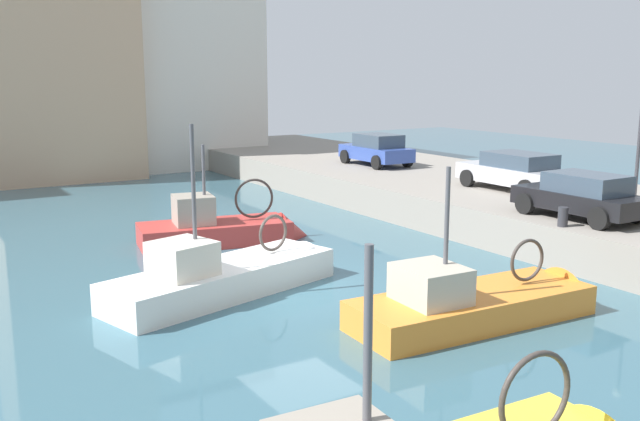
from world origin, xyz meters
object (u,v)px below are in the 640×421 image
(parked_car_blue, at_px, (377,149))
(parked_car_silver, at_px, (516,171))
(mooring_bollard_mid, at_px, (563,217))
(fishing_boat_white, at_px, (233,287))
(parked_car_black, at_px, (582,196))
(fishing_boat_red, at_px, (226,238))
(fishing_boat_orange, at_px, (484,314))

(parked_car_blue, height_order, parked_car_silver, parked_car_blue)
(parked_car_silver, height_order, mooring_bollard_mid, parked_car_silver)
(parked_car_silver, bearing_deg, mooring_bollard_mid, -125.04)
(fishing_boat_white, bearing_deg, parked_car_silver, 10.29)
(parked_car_blue, height_order, parked_car_black, parked_car_blue)
(fishing_boat_white, distance_m, parked_car_silver, 12.72)
(parked_car_blue, xyz_separation_m, parked_car_black, (-2.19, -13.11, -0.04))
(fishing_boat_red, bearing_deg, mooring_bollard_mid, -49.22)
(fishing_boat_orange, xyz_separation_m, mooring_bollard_mid, (4.88, 1.97, 1.37))
(parked_car_black, bearing_deg, fishing_boat_orange, -158.79)
(fishing_boat_orange, height_order, mooring_bollard_mid, fishing_boat_orange)
(fishing_boat_orange, distance_m, mooring_bollard_mid, 5.44)
(fishing_boat_white, relative_size, parked_car_black, 1.85)
(fishing_boat_orange, relative_size, parked_car_silver, 1.51)
(fishing_boat_orange, xyz_separation_m, fishing_boat_red, (-1.86, 9.78, 0.02))
(parked_car_blue, bearing_deg, fishing_boat_red, -150.78)
(parked_car_blue, distance_m, parked_car_black, 13.29)
(fishing_boat_orange, height_order, fishing_boat_red, fishing_boat_orange)
(fishing_boat_white, bearing_deg, mooring_bollard_mid, -18.16)
(fishing_boat_orange, relative_size, fishing_boat_red, 1.13)
(parked_car_blue, bearing_deg, fishing_boat_white, -139.06)
(parked_car_black, xyz_separation_m, mooring_bollard_mid, (-1.33, -0.45, -0.42))
(fishing_boat_orange, relative_size, fishing_boat_white, 0.91)
(fishing_boat_red, xyz_separation_m, parked_car_blue, (10.26, 5.74, 1.81))
(fishing_boat_orange, height_order, parked_car_black, fishing_boat_orange)
(fishing_boat_red, bearing_deg, parked_car_blue, 29.22)
(fishing_boat_white, height_order, parked_car_silver, fishing_boat_white)
(parked_car_black, bearing_deg, mooring_bollard_mid, -161.46)
(fishing_boat_white, height_order, parked_car_black, fishing_boat_white)
(fishing_boat_white, height_order, parked_car_blue, fishing_boat_white)
(fishing_boat_white, height_order, fishing_boat_red, fishing_boat_white)
(fishing_boat_white, bearing_deg, fishing_boat_red, 67.50)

